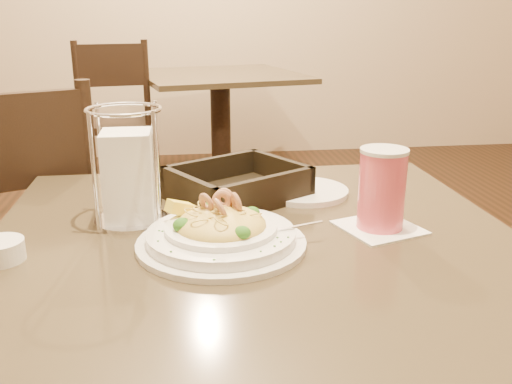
{
  "coord_description": "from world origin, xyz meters",
  "views": [
    {
      "loc": [
        -0.12,
        -0.86,
        1.09
      ],
      "look_at": [
        0.0,
        0.02,
        0.8
      ],
      "focal_mm": 40.0,
      "sensor_mm": 36.0,
      "label": 1
    }
  ],
  "objects": [
    {
      "name": "main_table",
      "position": [
        0.0,
        0.0,
        0.49
      ],
      "size": [
        0.9,
        0.9,
        0.72
      ],
      "color": "black",
      "rests_on": "ground"
    },
    {
      "name": "background_table",
      "position": [
        0.13,
        2.56,
        0.49
      ],
      "size": [
        1.07,
        1.07,
        0.72
      ],
      "rotation": [
        0.0,
        0.0,
        0.22
      ],
      "color": "black",
      "rests_on": "ground"
    },
    {
      "name": "dining_chair_near",
      "position": [
        -0.56,
        0.57,
        0.5
      ],
      "size": [
        0.55,
        0.55,
        0.93
      ],
      "rotation": [
        0.0,
        0.0,
        3.56
      ],
      "color": "black",
      "rests_on": "ground"
    },
    {
      "name": "dining_chair_far",
      "position": [
        -0.49,
        2.43,
        0.5
      ],
      "size": [
        0.48,
        0.48,
        0.93
      ],
      "rotation": [
        0.0,
        0.0,
        3.3
      ],
      "color": "black",
      "rests_on": "ground"
    },
    {
      "name": "pasta_bowl",
      "position": [
        -0.06,
        -0.01,
        0.75
      ],
      "size": [
        0.31,
        0.28,
        0.09
      ],
      "rotation": [
        0.0,
        0.0,
        0.03
      ],
      "color": "white",
      "rests_on": "main_table"
    },
    {
      "name": "drink_glass",
      "position": [
        0.22,
        0.03,
        0.79
      ],
      "size": [
        0.16,
        0.16,
        0.14
      ],
      "rotation": [
        0.0,
        0.0,
        0.32
      ],
      "color": "white",
      "rests_on": "main_table"
    },
    {
      "name": "bread_basket",
      "position": [
        -0.01,
        0.23,
        0.74
      ],
      "size": [
        0.31,
        0.29,
        0.07
      ],
      "rotation": [
        0.0,
        0.0,
        0.53
      ],
      "color": "black",
      "rests_on": "main_table"
    },
    {
      "name": "napkin_caddy",
      "position": [
        -0.21,
        0.12,
        0.81
      ],
      "size": [
        0.13,
        0.13,
        0.21
      ],
      "rotation": [
        0.0,
        0.0,
        0.26
      ],
      "color": "silver",
      "rests_on": "main_table"
    },
    {
      "name": "side_plate",
      "position": [
        0.13,
        0.24,
        0.73
      ],
      "size": [
        0.23,
        0.23,
        0.01
      ],
      "primitive_type": "cylinder",
      "rotation": [
        0.0,
        0.0,
        -0.3
      ],
      "color": "white",
      "rests_on": "main_table"
    },
    {
      "name": "butter_ramekin",
      "position": [
        -0.4,
        -0.02,
        0.74
      ],
      "size": [
        0.09,
        0.09,
        0.03
      ],
      "primitive_type": "cylinder",
      "rotation": [
        0.0,
        0.0,
        0.26
      ],
      "color": "white",
      "rests_on": "main_table"
    }
  ]
}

